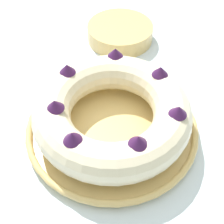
# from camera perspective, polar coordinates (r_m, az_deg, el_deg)

# --- Properties ---
(dining_table) EXTENTS (1.27, 1.19, 0.74)m
(dining_table) POSITION_cam_1_polar(r_m,az_deg,el_deg) (0.66, -1.26, -9.76)
(dining_table) COLOR silver
(dining_table) RESTS_ON ground_plane
(serving_dish) EXTENTS (0.33, 0.33, 0.02)m
(serving_dish) POSITION_cam_1_polar(r_m,az_deg,el_deg) (0.60, 0.00, -2.86)
(serving_dish) COLOR tan
(serving_dish) RESTS_ON dining_table
(bundt_cake) EXTENTS (0.29, 0.29, 0.09)m
(bundt_cake) POSITION_cam_1_polar(r_m,az_deg,el_deg) (0.56, 0.00, 0.06)
(bundt_cake) COLOR beige
(bundt_cake) RESTS_ON serving_dish
(side_bowl) EXTENTS (0.17, 0.17, 0.04)m
(side_bowl) POSITION_cam_1_polar(r_m,az_deg,el_deg) (0.82, 1.49, 14.33)
(side_bowl) COLOR tan
(side_bowl) RESTS_ON dining_table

